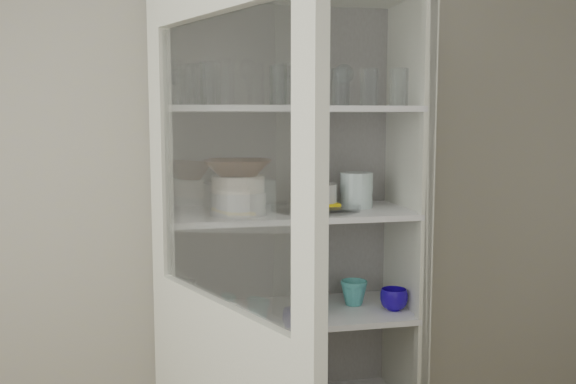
{
  "coord_description": "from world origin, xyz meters",
  "views": [
    {
      "loc": [
        -0.32,
        -1.13,
        1.62
      ],
      "look_at": [
        0.2,
        1.27,
        1.33
      ],
      "focal_mm": 40.0,
      "sensor_mm": 36.0,
      "label": 1
    }
  ],
  "objects_px": {
    "mug_teal": "(354,293)",
    "yellow_trivet": "(316,203)",
    "goblet_0": "(178,85)",
    "grey_bowl_stack": "(356,190)",
    "goblet_2": "(311,87)",
    "plate_stack_back": "(230,195)",
    "cream_bowl": "(238,184)",
    "white_canister": "(182,298)",
    "mug_white": "(307,304)",
    "measuring_cups": "(204,315)",
    "teal_jar": "(317,292)",
    "goblet_3": "(344,84)",
    "terracotta_bowl": "(238,168)",
    "mug_blue": "(394,299)",
    "glass_platter": "(316,207)",
    "white_ramekin": "(316,193)",
    "cupboard_door": "(224,379)",
    "pantry_cabinet": "(285,287)",
    "goblet_1": "(293,84)",
    "plate_stack_front": "(238,203)"
  },
  "relations": [
    {
      "from": "mug_blue",
      "to": "terracotta_bowl",
      "type": "bearing_deg",
      "value": 165.0
    },
    {
      "from": "mug_blue",
      "to": "measuring_cups",
      "type": "xyz_separation_m",
      "value": [
        -0.74,
        0.03,
        -0.02
      ]
    },
    {
      "from": "goblet_0",
      "to": "measuring_cups",
      "type": "xyz_separation_m",
      "value": [
        0.08,
        -0.12,
        -0.86
      ]
    },
    {
      "from": "pantry_cabinet",
      "to": "measuring_cups",
      "type": "relative_size",
      "value": 20.21
    },
    {
      "from": "goblet_1",
      "to": "glass_platter",
      "type": "height_order",
      "value": "goblet_1"
    },
    {
      "from": "goblet_2",
      "to": "measuring_cups",
      "type": "relative_size",
      "value": 1.5
    },
    {
      "from": "yellow_trivet",
      "to": "mug_blue",
      "type": "height_order",
      "value": "yellow_trivet"
    },
    {
      "from": "plate_stack_front",
      "to": "plate_stack_back",
      "type": "distance_m",
      "value": 0.2
    },
    {
      "from": "teal_jar",
      "to": "white_canister",
      "type": "xyz_separation_m",
      "value": [
        -0.54,
        -0.02,
        0.02
      ]
    },
    {
      "from": "pantry_cabinet",
      "to": "glass_platter",
      "type": "height_order",
      "value": "pantry_cabinet"
    },
    {
      "from": "plate_stack_front",
      "to": "mug_white",
      "type": "xyz_separation_m",
      "value": [
        0.26,
        -0.03,
        -0.39
      ]
    },
    {
      "from": "cupboard_door",
      "to": "mug_blue",
      "type": "height_order",
      "value": "cupboard_door"
    },
    {
      "from": "goblet_1",
      "to": "yellow_trivet",
      "type": "bearing_deg",
      "value": -48.23
    },
    {
      "from": "glass_platter",
      "to": "mug_blue",
      "type": "height_order",
      "value": "glass_platter"
    },
    {
      "from": "terracotta_bowl",
      "to": "yellow_trivet",
      "type": "bearing_deg",
      "value": 10.39
    },
    {
      "from": "glass_platter",
      "to": "terracotta_bowl",
      "type": "bearing_deg",
      "value": -169.61
    },
    {
      "from": "goblet_3",
      "to": "terracotta_bowl",
      "type": "relative_size",
      "value": 0.74
    },
    {
      "from": "plate_stack_back",
      "to": "grey_bowl_stack",
      "type": "bearing_deg",
      "value": -12.75
    },
    {
      "from": "cream_bowl",
      "to": "goblet_2",
      "type": "bearing_deg",
      "value": 28.67
    },
    {
      "from": "plate_stack_front",
      "to": "yellow_trivet",
      "type": "distance_m",
      "value": 0.32
    },
    {
      "from": "plate_stack_front",
      "to": "plate_stack_back",
      "type": "relative_size",
      "value": 0.95
    },
    {
      "from": "goblet_3",
      "to": "glass_platter",
      "type": "bearing_deg",
      "value": -149.02
    },
    {
      "from": "goblet_2",
      "to": "yellow_trivet",
      "type": "relative_size",
      "value": 0.99
    },
    {
      "from": "white_canister",
      "to": "white_ramekin",
      "type": "bearing_deg",
      "value": -5.36
    },
    {
      "from": "teal_jar",
      "to": "white_canister",
      "type": "bearing_deg",
      "value": -177.59
    },
    {
      "from": "mug_teal",
      "to": "white_canister",
      "type": "bearing_deg",
      "value": -159.95
    },
    {
      "from": "plate_stack_back",
      "to": "grey_bowl_stack",
      "type": "xyz_separation_m",
      "value": [
        0.49,
        -0.11,
        0.02
      ]
    },
    {
      "from": "teal_jar",
      "to": "measuring_cups",
      "type": "height_order",
      "value": "teal_jar"
    },
    {
      "from": "goblet_3",
      "to": "plate_stack_back",
      "type": "xyz_separation_m",
      "value": [
        -0.45,
        0.06,
        -0.44
      ]
    },
    {
      "from": "cupboard_door",
      "to": "mug_white",
      "type": "xyz_separation_m",
      "value": [
        0.38,
        0.54,
        0.04
      ]
    },
    {
      "from": "cream_bowl",
      "to": "goblet_0",
      "type": "bearing_deg",
      "value": 145.0
    },
    {
      "from": "mug_teal",
      "to": "yellow_trivet",
      "type": "bearing_deg",
      "value": -148.35
    },
    {
      "from": "cupboard_door",
      "to": "terracotta_bowl",
      "type": "bearing_deg",
      "value": 145.14
    },
    {
      "from": "goblet_2",
      "to": "mug_white",
      "type": "relative_size",
      "value": 1.42
    },
    {
      "from": "cupboard_door",
      "to": "teal_jar",
      "type": "height_order",
      "value": "cupboard_door"
    },
    {
      "from": "pantry_cabinet",
      "to": "goblet_3",
      "type": "height_order",
      "value": "pantry_cabinet"
    },
    {
      "from": "mug_white",
      "to": "measuring_cups",
      "type": "xyz_separation_m",
      "value": [
        -0.39,
        0.05,
        -0.03
      ]
    },
    {
      "from": "terracotta_bowl",
      "to": "goblet_1",
      "type": "bearing_deg",
      "value": 30.18
    },
    {
      "from": "goblet_2",
      "to": "white_ramekin",
      "type": "bearing_deg",
      "value": -94.75
    },
    {
      "from": "goblet_0",
      "to": "grey_bowl_stack",
      "type": "height_order",
      "value": "goblet_0"
    },
    {
      "from": "yellow_trivet",
      "to": "grey_bowl_stack",
      "type": "height_order",
      "value": "grey_bowl_stack"
    },
    {
      "from": "mug_teal",
      "to": "glass_platter",
      "type": "bearing_deg",
      "value": -148.35
    },
    {
      "from": "goblet_0",
      "to": "mug_white",
      "type": "relative_size",
      "value": 1.45
    },
    {
      "from": "goblet_2",
      "to": "plate_stack_back",
      "type": "bearing_deg",
      "value": 175.89
    },
    {
      "from": "grey_bowl_stack",
      "to": "teal_jar",
      "type": "bearing_deg",
      "value": 164.89
    },
    {
      "from": "pantry_cabinet",
      "to": "mug_blue",
      "type": "xyz_separation_m",
      "value": [
        0.41,
        -0.15,
        -0.04
      ]
    },
    {
      "from": "plate_stack_front",
      "to": "measuring_cups",
      "type": "distance_m",
      "value": 0.44
    },
    {
      "from": "goblet_1",
      "to": "white_canister",
      "type": "bearing_deg",
      "value": -175.74
    },
    {
      "from": "plate_stack_back",
      "to": "terracotta_bowl",
      "type": "bearing_deg",
      "value": -88.66
    },
    {
      "from": "goblet_2",
      "to": "glass_platter",
      "type": "distance_m",
      "value": 0.48
    }
  ]
}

